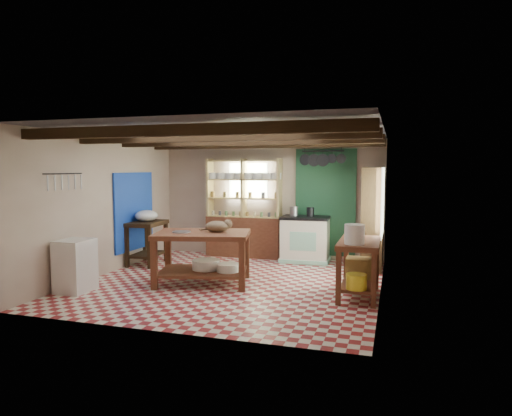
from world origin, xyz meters
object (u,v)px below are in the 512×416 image
(work_table, at_px, (203,258))
(prep_table, at_px, (147,243))
(stove, at_px, (305,239))
(cat, at_px, (217,226))
(white_cabinet, at_px, (75,266))
(right_counter, at_px, (359,269))

(work_table, distance_m, prep_table, 2.07)
(stove, bearing_deg, cat, -118.31)
(white_cabinet, distance_m, cat, 2.38)
(work_table, height_order, white_cabinet, work_table)
(stove, relative_size, right_counter, 0.81)
(white_cabinet, xyz_separation_m, right_counter, (4.40, 1.05, 0.02))
(work_table, bearing_deg, white_cabinet, -162.33)
(work_table, distance_m, right_counter, 2.64)
(work_table, distance_m, stove, 2.70)
(white_cabinet, height_order, right_counter, right_counter)
(prep_table, relative_size, white_cabinet, 1.06)
(work_table, xyz_separation_m, right_counter, (2.64, -0.03, -0.01))
(stove, distance_m, right_counter, 2.70)
(prep_table, distance_m, right_counter, 4.53)
(right_counter, bearing_deg, work_table, 179.15)
(stove, distance_m, cat, 2.55)
(work_table, bearing_deg, stove, 46.57)
(work_table, height_order, cat, cat)
(stove, xyz_separation_m, white_cabinet, (-3.10, -3.42, -0.06))
(stove, relative_size, cat, 2.36)
(right_counter, bearing_deg, prep_table, 165.07)
(white_cabinet, relative_size, right_counter, 0.69)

